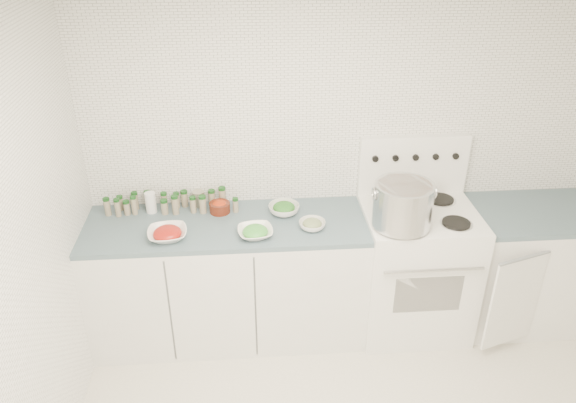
# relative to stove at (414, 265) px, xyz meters

# --- Properties ---
(room_walls) EXTENTS (3.54, 3.04, 2.52)m
(room_walls) POSITION_rel_stove_xyz_m (-0.48, -1.19, 1.06)
(room_walls) COLOR white
(room_walls) RESTS_ON ground
(counter_left) EXTENTS (1.85, 0.62, 0.90)m
(counter_left) POSITION_rel_stove_xyz_m (-1.30, 0.00, -0.05)
(counter_left) COLOR white
(counter_left) RESTS_ON ground
(stove) EXTENTS (0.76, 0.70, 1.36)m
(stove) POSITION_rel_stove_xyz_m (0.00, 0.00, 0.00)
(stove) COLOR white
(stove) RESTS_ON ground
(counter_right) EXTENTS (0.89, 0.75, 0.90)m
(counter_right) POSITION_rel_stove_xyz_m (0.82, 0.00, -0.05)
(counter_right) COLOR white
(counter_right) RESTS_ON ground
(stock_pot) EXTENTS (0.39, 0.37, 0.28)m
(stock_pot) POSITION_rel_stove_xyz_m (-0.18, -0.17, 0.60)
(stock_pot) COLOR silver
(stock_pot) RESTS_ON stove
(bowl_tomato) EXTENTS (0.27, 0.27, 0.08)m
(bowl_tomato) POSITION_rel_stove_xyz_m (-1.66, -0.15, 0.44)
(bowl_tomato) COLOR white
(bowl_tomato) RESTS_ON counter_left
(bowl_snowpea) EXTENTS (0.25, 0.25, 0.07)m
(bowl_snowpea) POSITION_rel_stove_xyz_m (-1.11, -0.17, 0.44)
(bowl_snowpea) COLOR white
(bowl_snowpea) RESTS_ON counter_left
(bowl_broccoli) EXTENTS (0.26, 0.26, 0.08)m
(bowl_broccoli) POSITION_rel_stove_xyz_m (-0.91, 0.11, 0.44)
(bowl_broccoli) COLOR white
(bowl_broccoli) RESTS_ON counter_left
(bowl_zucchini) EXTENTS (0.17, 0.17, 0.07)m
(bowl_zucchini) POSITION_rel_stove_xyz_m (-0.75, -0.10, 0.44)
(bowl_zucchini) COLOR white
(bowl_zucchini) RESTS_ON counter_left
(bowl_pepper) EXTENTS (0.14, 0.14, 0.09)m
(bowl_pepper) POSITION_rel_stove_xyz_m (-1.35, 0.16, 0.45)
(bowl_pepper) COLOR #4F1A0D
(bowl_pepper) RESTS_ON counter_left
(salt_canister) EXTENTS (0.09, 0.09, 0.14)m
(salt_canister) POSITION_rel_stove_xyz_m (-1.81, 0.20, 0.48)
(salt_canister) COLOR white
(salt_canister) RESTS_ON counter_left
(tin_can) EXTENTS (0.09, 0.09, 0.11)m
(tin_can) POSITION_rel_stove_xyz_m (-1.49, 0.26, 0.46)
(tin_can) COLOR #9F9C86
(tin_can) RESTS_ON counter_left
(spice_cluster) EXTENTS (0.90, 0.15, 0.14)m
(spice_cluster) POSITION_rel_stove_xyz_m (-1.69, 0.21, 0.47)
(spice_cluster) COLOR gray
(spice_cluster) RESTS_ON counter_left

